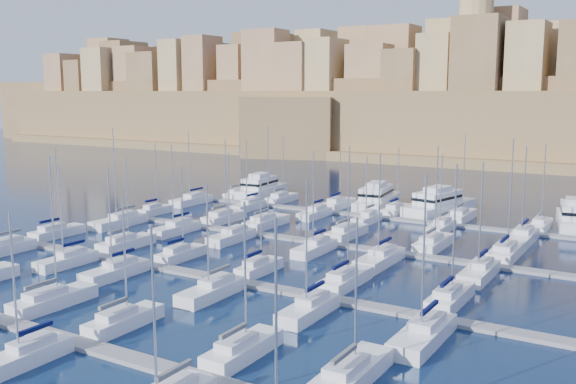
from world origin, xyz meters
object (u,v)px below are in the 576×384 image
Objects in this scene: motor_yacht_a at (261,188)px; motor_yacht_d at (574,217)px; motor_yacht_b at (377,198)px; sailboat_2 at (53,300)px; sailboat_4 at (242,349)px; motor_yacht_c at (439,204)px.

motor_yacht_d is (60.81, -0.30, 0.00)m from motor_yacht_a.
motor_yacht_b is 1.09× the size of motor_yacht_d.
sailboat_2 is 70.22m from motor_yacht_b.
motor_yacht_d is (40.23, 69.30, 0.96)m from sailboat_2.
motor_yacht_a and motor_yacht_b have the same top height.
sailboat_4 is at bearing -0.86° from sailboat_2.
sailboat_4 is 0.77× the size of motor_yacht_b.
sailboat_4 is at bearing -75.40° from motor_yacht_b.
motor_yacht_c is (11.93, 0.46, -0.00)m from motor_yacht_b.
motor_yacht_a is 0.95× the size of motor_yacht_b.
sailboat_2 is 0.86× the size of motor_yacht_c.
motor_yacht_a is 38.16m from motor_yacht_c.
motor_yacht_c is 22.70m from motor_yacht_d.
motor_yacht_b and motor_yacht_c have the same top height.
motor_yacht_a is 0.89× the size of motor_yacht_c.
motor_yacht_a and motor_yacht_d have the same top height.
motor_yacht_b is (26.22, 0.39, 0.00)m from motor_yacht_a.
sailboat_4 is 0.73× the size of motor_yacht_c.
sailboat_4 is at bearing -103.15° from motor_yacht_d.
motor_yacht_b is at bearing -177.81° from motor_yacht_c.
sailboat_2 is at bearing -73.52° from motor_yacht_a.
motor_yacht_b is 11.94m from motor_yacht_c.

